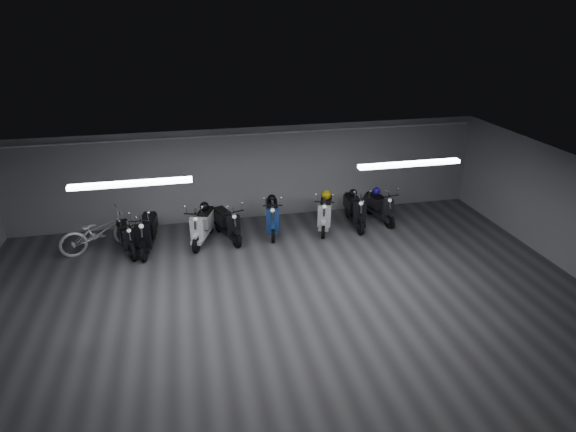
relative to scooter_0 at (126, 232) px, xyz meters
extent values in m
cube|color=#3D3D40|center=(3.58, -3.42, -0.61)|extent=(14.00, 10.00, 0.01)
cube|color=gray|center=(3.58, -3.42, 2.20)|extent=(14.00, 10.00, 0.01)
cube|color=gray|center=(3.58, 1.58, 0.80)|extent=(14.00, 0.01, 2.80)
cube|color=white|center=(0.58, -2.42, 2.14)|extent=(2.40, 0.18, 0.08)
cube|color=white|center=(6.58, -2.42, 2.14)|extent=(2.40, 0.18, 0.08)
cylinder|color=white|center=(3.58, 1.50, 2.02)|extent=(13.60, 0.05, 0.05)
imported|color=white|center=(-0.70, 0.27, 0.06)|extent=(2.17, 1.39, 1.33)
sphere|color=black|center=(3.98, 0.61, 0.35)|extent=(0.25, 0.25, 0.25)
sphere|color=black|center=(6.40, 0.55, 0.35)|extent=(0.23, 0.23, 0.23)
sphere|color=gold|center=(5.56, 0.50, 0.37)|extent=(0.28, 0.28, 0.28)
sphere|color=#1C0D8F|center=(7.19, 0.69, 0.29)|extent=(0.24, 0.24, 0.24)
sphere|color=black|center=(2.06, 0.41, 0.36)|extent=(0.25, 0.25, 0.25)
camera|label=1|loc=(1.70, -11.93, 5.41)|focal=30.01mm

